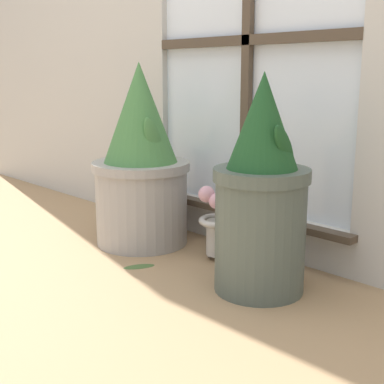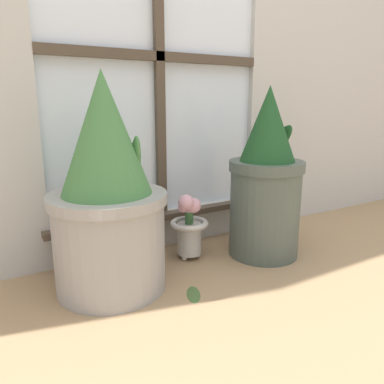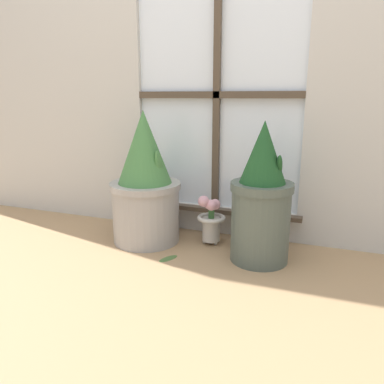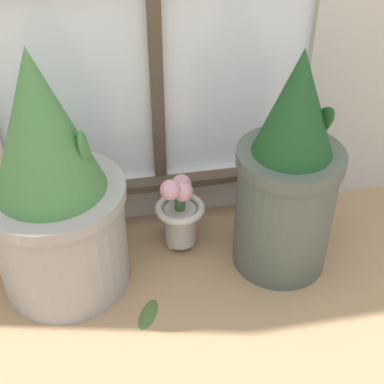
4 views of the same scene
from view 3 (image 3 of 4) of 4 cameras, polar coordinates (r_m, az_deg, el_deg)
name	(u,v)px [view 3 (image 3 of 4)]	position (r m, az deg, el deg)	size (l,w,h in m)	color
ground_plane	(182,269)	(1.75, -1.60, -11.66)	(10.00, 10.00, 0.00)	tan
potted_plant_left	(145,185)	(2.00, -7.14, 1.05)	(0.38, 0.38, 0.70)	#9E9993
potted_plant_right	(261,200)	(1.77, 10.54, -1.19)	(0.29, 0.29, 0.67)	#4C564C
flower_vase	(211,219)	(1.99, 2.90, -4.14)	(0.15, 0.15, 0.27)	#BCB7AD
fallen_leaf	(168,258)	(1.85, -3.65, -9.99)	(0.09, 0.12, 0.01)	#476633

